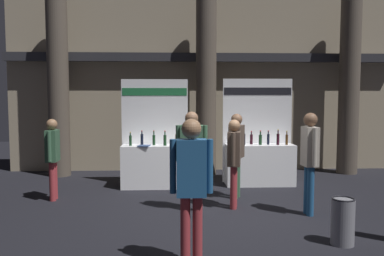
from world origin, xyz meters
TOP-DOWN VIEW (x-y plane):
  - ground_plane at (0.00, 0.00)m, footprint 24.00×24.00m
  - hall_colonnade at (0.00, 4.32)m, footprint 11.10×1.19m
  - exhibitor_booth_0 at (-1.33, 2.28)m, footprint 1.59×0.70m
  - exhibitor_booth_1 at (1.19, 2.42)m, footprint 1.71×0.66m
  - trash_bin at (1.55, -1.49)m, footprint 0.33×0.33m
  - visitor_0 at (1.55, -0.07)m, footprint 0.24×0.49m
  - visitor_1 at (-0.65, -2.11)m, footprint 0.54×0.25m
  - visitor_2 at (0.43, 1.17)m, footprint 0.39×0.51m
  - visitor_4 at (0.27, 0.42)m, footprint 0.30×0.50m
  - visitor_5 at (-3.35, 1.16)m, footprint 0.23×0.56m
  - visitor_7 at (-0.54, 0.28)m, footprint 0.59×0.28m

SIDE VIEW (x-z plane):
  - ground_plane at x=0.00m, z-range 0.00..0.00m
  - trash_bin at x=1.55m, z-range 0.00..0.68m
  - exhibitor_booth_1 at x=1.19m, z-range -0.66..1.90m
  - exhibitor_booth_0 at x=-1.33m, z-range -0.65..1.89m
  - visitor_5 at x=-3.35m, z-range 0.16..1.83m
  - visitor_4 at x=0.27m, z-range 0.15..1.85m
  - visitor_2 at x=0.43m, z-range 0.18..1.95m
  - visitor_0 at x=1.55m, z-range 0.18..2.01m
  - visitor_1 at x=-0.65m, z-range 0.19..2.04m
  - visitor_7 at x=-0.54m, z-range 0.20..2.05m
  - hall_colonnade at x=0.00m, z-range -0.10..5.78m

